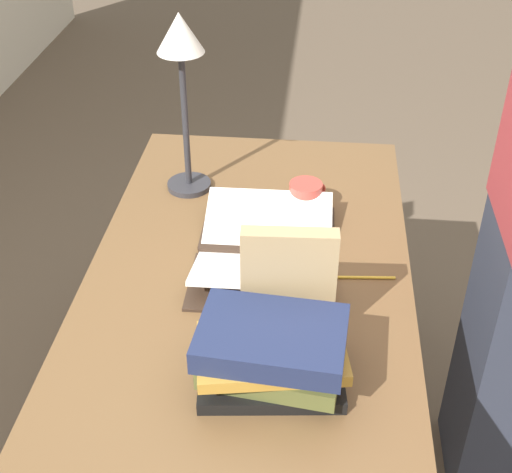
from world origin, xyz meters
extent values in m
plane|color=brown|center=(0.00, 0.00, 0.00)|extent=(12.00, 12.00, 0.00)
cube|color=brown|center=(0.00, 0.00, 0.71)|extent=(1.43, 0.80, 0.03)
cube|color=brown|center=(0.66, -0.35, 0.34)|extent=(0.06, 0.06, 0.69)
cube|color=brown|center=(0.66, 0.35, 0.34)|extent=(0.06, 0.06, 0.69)
cube|color=#38281E|center=(0.08, -0.03, 0.73)|extent=(0.03, 0.34, 0.02)
cube|color=#38281E|center=(-0.05, -0.04, 0.73)|extent=(0.22, 0.35, 0.01)
cube|color=#38281E|center=(0.20, -0.03, 0.73)|extent=(0.22, 0.35, 0.01)
cube|color=white|center=(-0.03, -0.04, 0.76)|extent=(0.21, 0.34, 0.07)
cube|color=white|center=(0.19, -0.03, 0.76)|extent=(0.21, 0.34, 0.07)
cube|color=black|center=(-0.35, -0.08, 0.74)|extent=(0.20, 0.31, 0.03)
cube|color=brown|center=(-0.35, -0.08, 0.77)|extent=(0.19, 0.29, 0.04)
cube|color=#BC8933|center=(-0.35, -0.08, 0.81)|extent=(0.22, 0.32, 0.03)
cube|color=#1E284C|center=(-0.35, -0.08, 0.85)|extent=(0.22, 0.30, 0.05)
cube|color=tan|center=(-0.20, -0.11, 0.86)|extent=(0.05, 0.20, 0.27)
cylinder|color=#2D2D33|center=(0.39, 0.22, 0.73)|extent=(0.13, 0.13, 0.02)
cylinder|color=#2D2D33|center=(0.39, 0.22, 0.94)|extent=(0.02, 0.02, 0.39)
cone|color=silver|center=(0.39, 0.22, 1.19)|extent=(0.13, 0.13, 0.10)
cylinder|color=#B74238|center=(0.30, -0.13, 0.77)|extent=(0.09, 0.09, 0.09)
torus|color=#B74238|center=(0.33, -0.16, 0.77)|extent=(0.04, 0.04, 0.05)
cylinder|color=gold|center=(0.01, -0.28, 0.73)|extent=(0.02, 0.16, 0.01)
cube|color=#2D3342|center=(0.06, -0.69, 0.43)|extent=(0.31, 0.20, 0.86)
camera|label=1|loc=(-1.37, -0.15, 1.81)|focal=50.00mm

